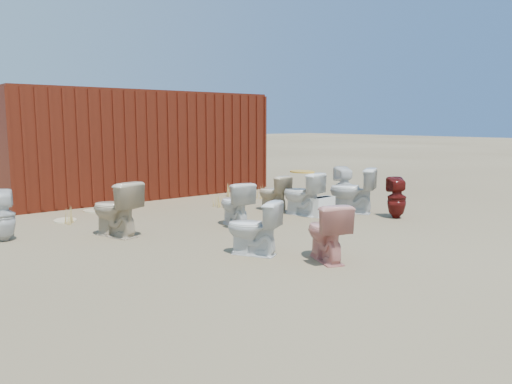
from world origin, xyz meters
TOP-DOWN VIEW (x-y plane):
  - ground at (0.00, 0.00)m, footprint 100.00×100.00m
  - shipping_container at (0.00, 5.20)m, footprint 6.00×2.40m
  - toilet_front_a at (-1.25, -0.90)m, footprint 0.69×0.81m
  - toilet_front_pink at (-0.71, -1.69)m, footprint 0.65×0.82m
  - toilet_front_c at (-0.36, 0.70)m, footprint 0.52×0.78m
  - toilet_front_maroon at (2.31, -0.54)m, footprint 0.46×0.47m
  - toilet_front_e at (2.08, 0.29)m, footprint 0.83×0.97m
  - toilet_back_a at (-3.60, 1.95)m, footprint 0.38×0.39m
  - toilet_back_beige_left at (-2.21, 1.22)m, footprint 0.69×0.92m
  - toilet_back_beige_right at (1.07, 1.41)m, footprint 0.45×0.71m
  - toilet_back_yellowlid at (1.19, 0.73)m, footprint 0.58×0.85m
  - toilet_back_e at (2.63, 0.98)m, footprint 0.47×0.47m
  - yellow_lid at (1.19, 0.73)m, footprint 0.40×0.50m
  - loose_tank at (1.43, 0.43)m, footprint 0.52×0.25m
  - loose_lid_near at (-2.43, 2.89)m, footprint 0.52×0.59m
  - loose_lid_far at (-1.70, 3.50)m, footprint 0.44×0.53m
  - weed_clump_a at (-2.43, 2.61)m, footprint 0.36×0.36m
  - weed_clump_b at (0.56, 2.43)m, footprint 0.32×0.32m
  - weed_clump_c at (1.93, 2.67)m, footprint 0.36×0.36m
  - weed_clump_d at (-0.80, 3.50)m, footprint 0.30×0.30m
  - weed_clump_e at (1.51, 3.50)m, footprint 0.34×0.34m
  - weed_clump_f at (2.80, 0.47)m, footprint 0.28×0.28m

SIDE VIEW (x-z plane):
  - ground at x=0.00m, z-range 0.00..0.00m
  - loose_lid_near at x=-2.43m, z-range 0.00..0.02m
  - loose_lid_far at x=-1.70m, z-range 0.00..0.02m
  - weed_clump_d at x=-0.80m, z-range 0.00..0.26m
  - weed_clump_b at x=0.56m, z-range 0.00..0.26m
  - weed_clump_f at x=2.80m, z-range 0.00..0.27m
  - weed_clump_a at x=-2.43m, z-range 0.00..0.29m
  - weed_clump_c at x=1.93m, z-range 0.00..0.30m
  - weed_clump_e at x=1.51m, z-range 0.00..0.32m
  - loose_tank at x=1.43m, z-range 0.00..0.35m
  - toilet_back_beige_right at x=1.07m, z-range 0.00..0.69m
  - toilet_front_a at x=-1.25m, z-range 0.00..0.71m
  - toilet_front_maroon at x=2.31m, z-range 0.00..0.73m
  - toilet_front_pink at x=-0.71m, z-range 0.00..0.74m
  - toilet_front_c at x=-0.36m, z-range 0.00..0.74m
  - toilet_back_a at x=-3.60m, z-range 0.00..0.75m
  - toilet_back_yellowlid at x=1.19m, z-range 0.00..0.80m
  - toilet_back_e at x=2.63m, z-range 0.00..0.80m
  - toilet_back_beige_left at x=-2.21m, z-range 0.00..0.84m
  - toilet_front_e at x=2.08m, z-range 0.00..0.86m
  - yellow_lid at x=1.19m, z-range 0.80..0.82m
  - shipping_container at x=0.00m, z-range 0.00..2.40m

